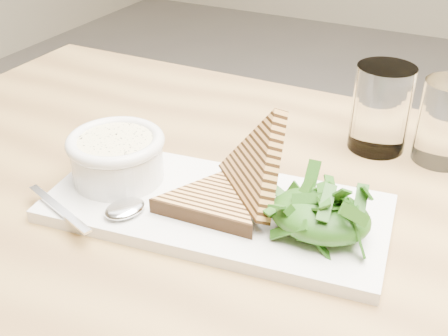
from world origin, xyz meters
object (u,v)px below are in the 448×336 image
at_px(glass_near, 381,108).
at_px(soup_bowl, 118,162).
at_px(glass_far, 446,122).
at_px(table_top, 254,243).
at_px(platter, 216,208).

bearing_deg(glass_near, soup_bowl, -135.79).
height_order(soup_bowl, glass_far, glass_far).
relative_size(soup_bowl, glass_far, 0.99).
bearing_deg(table_top, platter, 174.40).
distance_m(glass_near, glass_far, 0.08).
relative_size(table_top, glass_far, 10.85).
relative_size(platter, glass_far, 3.51).
distance_m(platter, soup_bowl, 0.13).
distance_m(table_top, glass_near, 0.27).
height_order(platter, glass_far, glass_far).
bearing_deg(glass_far, glass_near, -176.49).
xyz_separation_m(table_top, soup_bowl, (-0.18, -0.00, 0.06)).
distance_m(table_top, platter, 0.06).
height_order(soup_bowl, glass_near, glass_near).
bearing_deg(soup_bowl, platter, 2.47).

